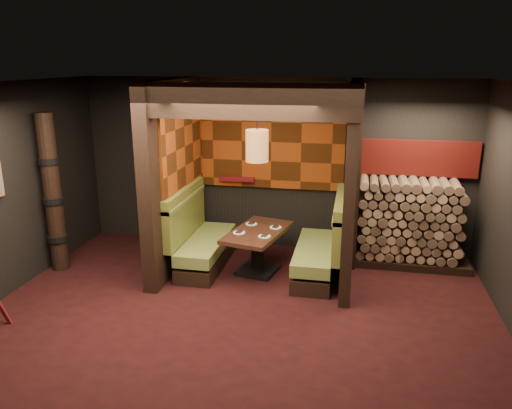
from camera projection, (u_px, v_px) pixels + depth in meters
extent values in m
cube|color=black|center=(235.00, 324.00, 6.15)|extent=(6.50, 5.50, 0.02)
cube|color=black|center=(232.00, 85.00, 5.34)|extent=(6.50, 5.50, 0.02)
cube|color=black|center=(273.00, 165.00, 8.34)|extent=(6.50, 0.02, 2.85)
cube|color=black|center=(129.00, 340.00, 3.15)|extent=(6.50, 0.02, 2.85)
cube|color=black|center=(173.00, 176.00, 7.55)|extent=(0.20, 2.20, 2.85)
cube|color=black|center=(351.00, 183.00, 7.10)|extent=(0.15, 2.10, 2.85)
cube|color=black|center=(244.00, 101.00, 6.07)|extent=(2.85, 0.18, 0.44)
cube|color=#8C360E|center=(271.00, 142.00, 8.19)|extent=(2.40, 0.06, 1.55)
cube|color=#8C360E|center=(184.00, 146.00, 7.57)|extent=(0.04, 1.85, 1.45)
cube|color=maroon|center=(237.00, 179.00, 8.42)|extent=(0.60, 0.12, 0.07)
cube|color=black|center=(207.00, 259.00, 7.83)|extent=(0.55, 1.60, 0.22)
cube|color=olive|center=(207.00, 244.00, 7.76)|extent=(0.55, 1.60, 0.18)
cube|color=#4B5E26|center=(185.00, 219.00, 7.71)|extent=(0.12, 1.60, 0.78)
cube|color=olive|center=(184.00, 197.00, 7.61)|extent=(0.15, 1.60, 0.06)
cube|color=black|center=(314.00, 267.00, 7.51)|extent=(0.55, 1.60, 0.22)
cube|color=olive|center=(315.00, 252.00, 7.44)|extent=(0.55, 1.60, 0.18)
cube|color=#4B5E26|center=(339.00, 229.00, 7.26)|extent=(0.12, 1.60, 0.78)
cube|color=olive|center=(340.00, 206.00, 7.17)|extent=(0.15, 1.60, 0.06)
cube|color=black|center=(258.00, 270.00, 7.61)|extent=(0.65, 0.65, 0.06)
cylinder|color=black|center=(258.00, 253.00, 7.53)|extent=(0.20, 0.20, 0.61)
cube|color=#3E2115|center=(258.00, 232.00, 7.43)|extent=(0.95, 1.39, 0.06)
cylinder|color=white|center=(239.00, 233.00, 7.31)|extent=(0.18, 0.18, 0.01)
cube|color=black|center=(239.00, 232.00, 7.30)|extent=(0.09, 0.12, 0.02)
cylinder|color=white|center=(264.00, 236.00, 7.15)|extent=(0.18, 0.18, 0.01)
cube|color=black|center=(264.00, 235.00, 7.15)|extent=(0.09, 0.12, 0.02)
cylinder|color=white|center=(251.00, 224.00, 7.69)|extent=(0.18, 0.18, 0.01)
cube|color=black|center=(251.00, 223.00, 7.69)|extent=(0.09, 0.12, 0.02)
cylinder|color=white|center=(276.00, 227.00, 7.54)|extent=(0.18, 0.18, 0.01)
cube|color=black|center=(276.00, 226.00, 7.53)|extent=(0.09, 0.12, 0.02)
cylinder|color=brown|center=(257.00, 146.00, 7.02)|extent=(0.32, 0.32, 0.45)
sphere|color=#FFC672|center=(257.00, 146.00, 7.02)|extent=(0.18, 0.18, 0.18)
cylinder|color=black|center=(257.00, 105.00, 6.86)|extent=(0.02, 0.02, 0.67)
cylinder|color=black|center=(53.00, 194.00, 7.42)|extent=(0.26, 0.26, 2.40)
cylinder|color=black|center=(58.00, 238.00, 7.62)|extent=(0.31, 0.31, 0.09)
cylinder|color=black|center=(54.00, 200.00, 7.45)|extent=(0.31, 0.31, 0.09)
cylinder|color=black|center=(49.00, 161.00, 7.28)|extent=(0.31, 0.31, 0.09)
cube|color=black|center=(410.00, 260.00, 7.90)|extent=(1.73, 0.70, 0.12)
cube|color=brown|center=(414.00, 219.00, 7.71)|extent=(1.73, 0.70, 1.24)
cube|color=maroon|center=(417.00, 158.00, 7.77)|extent=(1.83, 0.10, 0.56)
cube|color=black|center=(357.00, 179.00, 7.32)|extent=(0.08, 0.08, 2.85)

